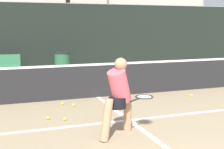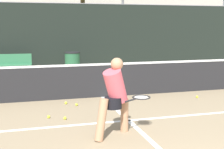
# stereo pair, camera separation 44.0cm
# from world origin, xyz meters

# --- Properties ---
(court_service_line) EXTENTS (8.25, 0.10, 0.01)m
(court_service_line) POSITION_xyz_m (0.00, 3.74, 0.00)
(court_service_line) COLOR white
(court_service_line) RESTS_ON ground
(court_center_mark) EXTENTS (0.10, 4.76, 0.01)m
(court_center_mark) POSITION_xyz_m (0.00, 3.63, 0.00)
(court_center_mark) COLOR white
(court_center_mark) RESTS_ON ground
(net) EXTENTS (11.09, 0.09, 1.07)m
(net) POSITION_xyz_m (0.00, 6.00, 0.51)
(net) COLOR slate
(net) RESTS_ON ground
(fence_back) EXTENTS (24.00, 0.06, 2.90)m
(fence_back) POSITION_xyz_m (0.00, 11.14, 1.44)
(fence_back) COLOR black
(fence_back) RESTS_ON ground
(player_practicing) EXTENTS (1.22, 0.60, 1.42)m
(player_practicing) POSITION_xyz_m (-0.51, 2.98, 0.76)
(player_practicing) COLOR tan
(player_practicing) RESTS_ON ground
(tennis_ball_scattered_0) EXTENTS (0.07, 0.07, 0.07)m
(tennis_ball_scattered_0) POSITION_xyz_m (-1.10, 5.47, 0.03)
(tennis_ball_scattered_0) COLOR #D1E033
(tennis_ball_scattered_0) RESTS_ON ground
(tennis_ball_scattered_2) EXTENTS (0.07, 0.07, 0.07)m
(tennis_ball_scattered_2) POSITION_xyz_m (-1.61, 4.36, 0.03)
(tennis_ball_scattered_2) COLOR #D1E033
(tennis_ball_scattered_2) RESTS_ON ground
(tennis_ball_scattered_5) EXTENTS (0.07, 0.07, 0.07)m
(tennis_ball_scattered_5) POSITION_xyz_m (-1.28, 4.17, 0.03)
(tennis_ball_scattered_5) COLOR #D1E033
(tennis_ball_scattered_5) RESTS_ON ground
(tennis_ball_scattered_6) EXTENTS (0.07, 0.07, 0.07)m
(tennis_ball_scattered_6) POSITION_xyz_m (-0.86, 5.23, 0.03)
(tennis_ball_scattered_6) COLOR #D1E033
(tennis_ball_scattered_6) RESTS_ON ground
(tennis_ball_scattered_8) EXTENTS (0.07, 0.07, 0.07)m
(tennis_ball_scattered_8) POSITION_xyz_m (2.47, 5.17, 0.03)
(tennis_ball_scattered_8) COLOR #D1E033
(tennis_ball_scattered_8) RESTS_ON ground
(courtside_bench) EXTENTS (1.67, 0.49, 0.86)m
(courtside_bench) POSITION_xyz_m (-2.63, 10.45, 0.47)
(courtside_bench) COLOR #33724C
(courtside_bench) RESTS_ON ground
(trash_bin) EXTENTS (0.62, 0.62, 0.92)m
(trash_bin) POSITION_xyz_m (-0.24, 10.10, 0.46)
(trash_bin) COLOR #28603D
(trash_bin) RESTS_ON ground
(parked_car) EXTENTS (1.86, 4.04, 1.35)m
(parked_car) POSITION_xyz_m (-1.61, 14.15, 0.57)
(parked_car) COLOR black
(parked_car) RESTS_ON ground
(building_far) EXTENTS (36.00, 2.40, 5.60)m
(building_far) POSITION_xyz_m (0.00, 27.80, 2.80)
(building_far) COLOR #B2ADA3
(building_far) RESTS_ON ground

